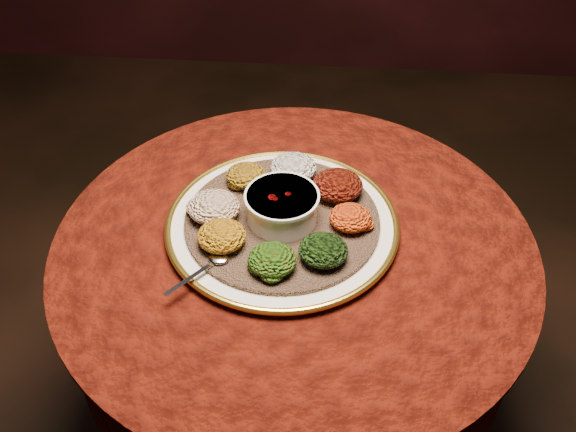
{
  "coord_description": "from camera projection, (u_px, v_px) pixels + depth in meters",
  "views": [
    {
      "loc": [
        0.06,
        -0.9,
        1.63
      ],
      "look_at": [
        -0.02,
        0.04,
        0.76
      ],
      "focal_mm": 40.0,
      "sensor_mm": 36.0,
      "label": 1
    }
  ],
  "objects": [
    {
      "name": "portion_kik",
      "position": [
        222.0,
        236.0,
        1.21
      ],
      "size": [
        0.09,
        0.09,
        0.04
      ],
      "primitive_type": "ellipsoid",
      "color": "#B4700F",
      "rests_on": "injera"
    },
    {
      "name": "portion_tikil",
      "position": [
        350.0,
        218.0,
        1.25
      ],
      "size": [
        0.08,
        0.08,
        0.04
      ],
      "primitive_type": "ellipsoid",
      "color": "#B87C0F",
      "rests_on": "injera"
    },
    {
      "name": "stew_bowl",
      "position": [
        282.0,
        205.0,
        1.25
      ],
      "size": [
        0.15,
        0.15,
        0.06
      ],
      "color": "white",
      "rests_on": "injera"
    },
    {
      "name": "portion_gomen",
      "position": [
        323.0,
        250.0,
        1.18
      ],
      "size": [
        0.09,
        0.09,
        0.04
      ],
      "primitive_type": "ellipsoid",
      "color": "black",
      "rests_on": "injera"
    },
    {
      "name": "platter",
      "position": [
        282.0,
        224.0,
        1.29
      ],
      "size": [
        0.53,
        0.53,
        0.02
      ],
      "rotation": [
        0.0,
        0.0,
        -0.2
      ],
      "color": "silver",
      "rests_on": "table"
    },
    {
      "name": "injera",
      "position": [
        282.0,
        220.0,
        1.28
      ],
      "size": [
        0.48,
        0.48,
        0.01
      ],
      "primitive_type": "cylinder",
      "rotation": [
        0.0,
        0.0,
        0.27
      ],
      "color": "brown",
      "rests_on": "platter"
    },
    {
      "name": "portion_ayib",
      "position": [
        293.0,
        168.0,
        1.36
      ],
      "size": [
        0.1,
        0.09,
        0.05
      ],
      "primitive_type": "ellipsoid",
      "color": "white",
      "rests_on": "injera"
    },
    {
      "name": "table",
      "position": [
        294.0,
        299.0,
        1.39
      ],
      "size": [
        0.96,
        0.96,
        0.73
      ],
      "color": "black",
      "rests_on": "ground"
    },
    {
      "name": "portion_shiro",
      "position": [
        246.0,
        175.0,
        1.35
      ],
      "size": [
        0.08,
        0.08,
        0.04
      ],
      "primitive_type": "ellipsoid",
      "color": "#8E6711",
      "rests_on": "injera"
    },
    {
      "name": "spoon",
      "position": [
        214.0,
        262.0,
        1.18
      ],
      "size": [
        0.1,
        0.11,
        0.01
      ],
      "rotation": [
        0.0,
        0.0,
        -2.28
      ],
      "color": "silver",
      "rests_on": "injera"
    },
    {
      "name": "portion_timatim",
      "position": [
        214.0,
        207.0,
        1.27
      ],
      "size": [
        0.1,
        0.1,
        0.05
      ],
      "primitive_type": "ellipsoid",
      "color": "maroon",
      "rests_on": "injera"
    },
    {
      "name": "portion_kitfo",
      "position": [
        338.0,
        185.0,
        1.32
      ],
      "size": [
        0.1,
        0.1,
        0.05
      ],
      "primitive_type": "ellipsoid",
      "color": "black",
      "rests_on": "injera"
    },
    {
      "name": "portion_mixveg",
      "position": [
        272.0,
        260.0,
        1.17
      ],
      "size": [
        0.09,
        0.09,
        0.04
      ],
      "primitive_type": "ellipsoid",
      "color": "#9F260A",
      "rests_on": "injera"
    }
  ]
}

